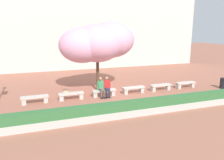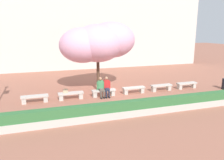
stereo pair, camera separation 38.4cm
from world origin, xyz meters
name	(u,v)px [view 2 (the right image)]	position (x,y,z in m)	size (l,w,h in m)	color
ground_plane	(119,95)	(0.00, 0.00, 0.00)	(100.00, 100.00, 0.00)	#9E604C
building_facade	(83,22)	(0.00, 12.35, 5.09)	(28.00, 4.00, 10.18)	beige
stone_bench_west_end	(35,98)	(-5.29, 0.00, 0.29)	(1.56, 0.44, 0.45)	#BCB7AD
stone_bench_near_west	(71,95)	(-3.18, 0.00, 0.29)	(1.56, 0.44, 0.45)	#BCB7AD
stone_bench_center	(104,92)	(-1.06, 0.00, 0.29)	(1.56, 0.44, 0.45)	#BCB7AD
stone_bench_near_east	(134,89)	(1.06, 0.00, 0.29)	(1.56, 0.44, 0.45)	#BCB7AD
stone_bench_east_end	(161,87)	(3.18, 0.00, 0.29)	(1.56, 0.44, 0.45)	#BCB7AD
stone_bench_far_east	(187,85)	(5.29, 0.00, 0.29)	(1.56, 0.44, 0.45)	#BCB7AD
person_seated_left	(101,86)	(-1.26, -0.05, 0.70)	(0.51, 0.69, 1.29)	black
person_seated_right	(107,86)	(-0.86, -0.05, 0.70)	(0.51, 0.71, 1.29)	black
handbag	(65,91)	(-3.50, -0.02, 0.58)	(0.30, 0.15, 0.34)	tan
cherry_tree_main	(99,43)	(-0.96, 1.53, 3.37)	(5.32, 3.75, 4.78)	#513828
planter_hedge_foreground	(143,107)	(0.00, -3.64, 0.39)	(14.94, 0.50, 0.80)	#BCB7AD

